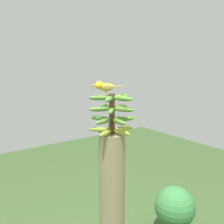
% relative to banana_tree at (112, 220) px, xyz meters
% --- Properties ---
extents(banana_tree, '(0.19, 0.19, 1.33)m').
position_rel_banana_tree_xyz_m(banana_tree, '(0.00, 0.00, 0.00)').
color(banana_tree, '#847A56').
rests_on(banana_tree, ground).
extents(banana_bunch, '(0.33, 0.33, 0.28)m').
position_rel_banana_tree_xyz_m(banana_bunch, '(-0.00, 0.00, 0.81)').
color(banana_bunch, '#4C2D1E').
rests_on(banana_bunch, banana_tree).
extents(perched_bird, '(0.11, 0.21, 0.09)m').
position_rel_banana_tree_xyz_m(perched_bird, '(-0.04, -0.04, 0.99)').
color(perched_bird, '#C68933').
rests_on(perched_bird, banana_bunch).
extents(tropical_shrub, '(0.43, 0.43, 0.53)m').
position_rel_banana_tree_xyz_m(tropical_shrub, '(-0.24, 1.01, -0.36)').
color(tropical_shrub, brown).
rests_on(tropical_shrub, ground).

